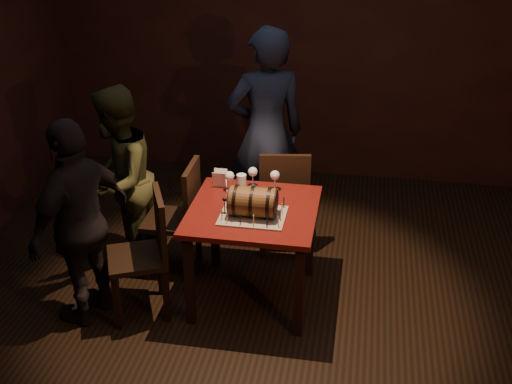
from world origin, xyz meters
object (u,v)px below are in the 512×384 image
at_px(wine_glass_left, 230,177).
at_px(wine_glass_right, 275,176).
at_px(chair_left_rear, 180,213).
at_px(wine_glass_mid, 253,173).
at_px(barrel_cake, 253,202).
at_px(pint_of_ale, 242,184).
at_px(chair_back, 284,196).
at_px(chair_left_front, 148,248).
at_px(pub_table, 253,222).
at_px(person_left_rear, 119,181).
at_px(person_back, 266,134).
at_px(person_left_front, 80,223).

bearing_deg(wine_glass_left, wine_glass_right, 12.48).
distance_m(wine_glass_left, wine_glass_right, 0.33).
xyz_separation_m(wine_glass_right, chair_left_rear, (-0.72, -0.06, -0.35)).
xyz_separation_m(wine_glass_mid, wine_glass_right, (0.17, -0.03, 0.00)).
distance_m(barrel_cake, pint_of_ale, 0.37).
bearing_deg(chair_back, barrel_cake, -98.18).
distance_m(wine_glass_right, chair_left_front, 1.06).
bearing_deg(chair_back, wine_glass_right, -93.97).
relative_size(pub_table, chair_back, 0.97).
xyz_separation_m(barrel_cake, chair_left_rear, (-0.64, 0.37, -0.34)).
bearing_deg(wine_glass_right, wine_glass_left, -167.52).
bearing_deg(person_left_rear, chair_left_rear, 86.61).
height_order(chair_left_front, person_back, person_back).
bearing_deg(person_left_front, pub_table, 130.35).
distance_m(chair_left_rear, person_left_front, 0.86).
bearing_deg(pint_of_ale, person_back, 86.62).
xyz_separation_m(pub_table, wine_glass_left, (-0.22, 0.24, 0.23)).
relative_size(wine_glass_mid, pint_of_ale, 1.07).
bearing_deg(chair_left_front, wine_glass_right, 36.42).
bearing_deg(person_back, person_left_rear, 13.02).
xyz_separation_m(pub_table, barrel_cake, (0.02, -0.11, 0.22)).
distance_m(pint_of_ale, chair_left_rear, 0.57).
xyz_separation_m(pub_table, chair_left_front, (-0.70, -0.28, -0.12)).
height_order(wine_glass_mid, chair_back, chair_back).
distance_m(wine_glass_left, pint_of_ale, 0.10).
relative_size(barrel_cake, person_left_front, 0.25).
relative_size(wine_glass_left, person_back, 0.09).
distance_m(pub_table, wine_glass_right, 0.40).
height_order(wine_glass_mid, wine_glass_right, same).
distance_m(chair_left_rear, chair_left_front, 0.54).
bearing_deg(pint_of_ale, chair_left_front, -138.48).
bearing_deg(barrel_cake, person_left_rear, 160.90).
xyz_separation_m(person_back, person_left_rear, (-1.03, -0.77, -0.16)).
xyz_separation_m(wine_glass_mid, chair_back, (0.20, 0.33, -0.34)).
bearing_deg(pint_of_ale, pub_table, -60.58).
bearing_deg(chair_back, wine_glass_left, -129.14).
bearing_deg(pub_table, chair_back, 79.02).
relative_size(barrel_cake, wine_glass_mid, 2.34).
bearing_deg(barrel_cake, wine_glass_left, 123.84).
xyz_separation_m(pint_of_ale, person_left_rear, (-0.98, 0.05, -0.08)).
bearing_deg(pint_of_ale, wine_glass_left, 170.40).
relative_size(pub_table, person_left_rear, 0.60).
height_order(wine_glass_right, chair_left_front, chair_left_front).
relative_size(wine_glass_mid, chair_left_front, 0.17).
bearing_deg(barrel_cake, person_left_front, -165.43).
xyz_separation_m(wine_glass_right, chair_back, (0.02, 0.36, -0.35)).
distance_m(wine_glass_right, person_back, 0.75).
bearing_deg(chair_left_front, wine_glass_left, 47.46).
xyz_separation_m(person_back, person_left_front, (-1.04, -1.45, -0.16)).
bearing_deg(chair_left_rear, person_back, 55.68).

